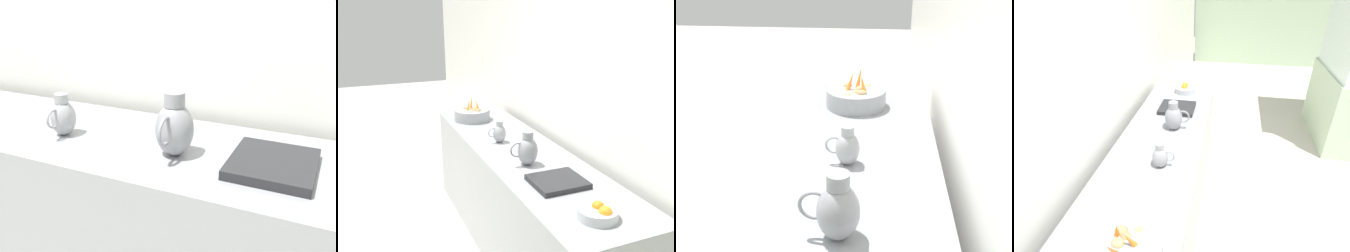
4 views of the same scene
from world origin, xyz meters
TOP-DOWN VIEW (x-y plane):
  - tile_wall_left at (-1.95, 0.26)m, footprint 0.10×9.15m
  - prep_counter at (-1.50, -0.24)m, footprint 0.69×2.71m
  - vegetable_colander at (-1.41, -1.22)m, footprint 0.36×0.36m
  - orange_bowl at (-1.46, 0.86)m, footprint 0.23×0.23m
  - metal_pitcher_tall at (-1.42, 0.03)m, footprint 0.21×0.15m
  - metal_pitcher_short at (-1.41, -0.50)m, footprint 0.16×0.11m
  - counter_sink_basin at (-1.47, 0.40)m, footprint 0.34×0.30m

SIDE VIEW (x-z plane):
  - prep_counter at x=-1.50m, z-range 0.00..0.90m
  - counter_sink_basin at x=-1.47m, z-range 0.90..0.93m
  - orange_bowl at x=-1.46m, z-range 0.88..0.98m
  - vegetable_colander at x=-1.41m, z-range 0.84..1.07m
  - metal_pitcher_short at x=-1.41m, z-range 0.89..1.07m
  - metal_pitcher_tall at x=-1.42m, z-range 0.88..1.14m
  - tile_wall_left at x=-1.95m, z-range 0.00..3.00m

